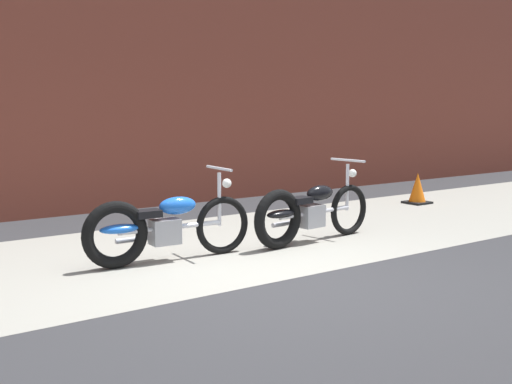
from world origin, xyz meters
The scene contains 6 objects.
ground_plane centered at (0.00, 0.00, 0.00)m, with size 80.00×80.00×0.00m, color #2D2D30.
sidewalk_slab centered at (0.00, 1.75, 0.00)m, with size 36.00×3.50×0.01m, color gray.
brick_building_wall centered at (0.00, 5.20, 2.53)m, with size 36.00×0.50×5.06m, color brown.
motorcycle_blue centered at (-0.68, 1.39, 0.40)m, with size 2.01×0.58×1.03m.
motorcycle_black centered at (1.30, 1.21, 0.40)m, with size 2.01×0.58×1.03m.
traffic_cone centered at (5.01, 2.58, 0.25)m, with size 0.40×0.40×0.55m.
Camera 1 is at (-3.80, -4.85, 1.73)m, focal length 44.67 mm.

